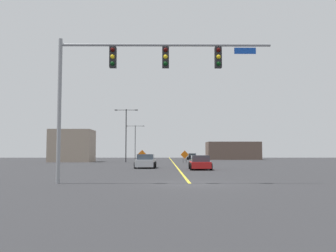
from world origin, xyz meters
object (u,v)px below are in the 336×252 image
(traffic_signal_assembly, at_px, (134,71))
(street_lamp_near_left, at_px, (126,131))
(street_lamp_mid_left, at_px, (135,139))
(construction_sign_left_shoulder, at_px, (185,155))
(car_red_mid, at_px, (200,163))
(car_silver_approaching, at_px, (146,162))
(car_black_distant, at_px, (192,157))
(construction_sign_right_lane, at_px, (142,155))

(traffic_signal_assembly, xyz_separation_m, street_lamp_near_left, (-4.85, 43.12, -0.54))
(street_lamp_mid_left, height_order, construction_sign_left_shoulder, street_lamp_mid_left)
(car_red_mid, bearing_deg, street_lamp_mid_left, 99.94)
(car_silver_approaching, height_order, car_red_mid, car_silver_approaching)
(street_lamp_mid_left, xyz_separation_m, car_black_distant, (13.50, -11.66, -4.41))
(street_lamp_mid_left, height_order, car_red_mid, street_lamp_mid_left)
(street_lamp_mid_left, height_order, car_silver_approaching, street_lamp_mid_left)
(street_lamp_near_left, relative_size, car_silver_approaching, 2.02)
(construction_sign_left_shoulder, distance_m, car_silver_approaching, 22.56)
(street_lamp_near_left, distance_m, car_silver_approaching, 24.44)
(traffic_signal_assembly, relative_size, car_black_distant, 2.53)
(car_silver_approaching, bearing_deg, construction_sign_right_lane, 94.90)
(street_lamp_near_left, relative_size, street_lamp_mid_left, 1.02)
(street_lamp_mid_left, xyz_separation_m, construction_sign_right_lane, (4.40, -43.15, -3.85))
(construction_sign_right_lane, bearing_deg, car_black_distant, 73.90)
(car_black_distant, bearing_deg, street_lamp_near_left, -118.36)
(traffic_signal_assembly, relative_size, car_silver_approaching, 2.51)
(street_lamp_mid_left, distance_m, construction_sign_left_shoulder, 37.75)
(traffic_signal_assembly, distance_m, street_lamp_near_left, 43.39)
(street_lamp_near_left, xyz_separation_m, construction_sign_left_shoulder, (9.46, -1.63, -3.93))
(street_lamp_mid_left, bearing_deg, construction_sign_left_shoulder, -73.46)
(street_lamp_mid_left, bearing_deg, street_lamp_near_left, -87.94)
(street_lamp_mid_left, relative_size, construction_sign_left_shoulder, 4.42)
(traffic_signal_assembly, height_order, street_lamp_mid_left, street_lamp_mid_left)
(construction_sign_right_lane, xyz_separation_m, car_black_distant, (9.09, 31.49, -0.56))
(street_lamp_near_left, distance_m, construction_sign_right_lane, 10.12)
(construction_sign_left_shoulder, xyz_separation_m, car_silver_approaching, (-5.02, -21.99, -0.53))
(street_lamp_mid_left, xyz_separation_m, construction_sign_left_shoulder, (10.69, -36.00, -3.89))
(street_lamp_mid_left, bearing_deg, car_silver_approaching, -84.41)
(street_lamp_mid_left, height_order, car_black_distant, street_lamp_mid_left)
(street_lamp_near_left, height_order, car_silver_approaching, street_lamp_near_left)
(car_black_distant, bearing_deg, construction_sign_right_lane, -106.10)
(traffic_signal_assembly, height_order, street_lamp_near_left, street_lamp_near_left)
(traffic_signal_assembly, xyz_separation_m, construction_sign_left_shoulder, (4.61, 41.49, -4.48))
(street_lamp_near_left, distance_m, construction_sign_left_shoulder, 10.37)
(construction_sign_left_shoulder, bearing_deg, street_lamp_mid_left, 106.54)
(construction_sign_right_lane, xyz_separation_m, construction_sign_left_shoulder, (6.29, 7.16, -0.05))
(car_silver_approaching, bearing_deg, traffic_signal_assembly, -88.80)
(traffic_signal_assembly, height_order, car_red_mid, traffic_signal_assembly)
(street_lamp_mid_left, xyz_separation_m, car_red_mid, (10.80, -61.66, -4.45))
(street_lamp_near_left, bearing_deg, construction_sign_left_shoulder, -9.76)
(traffic_signal_assembly, distance_m, construction_sign_left_shoulder, 41.99)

